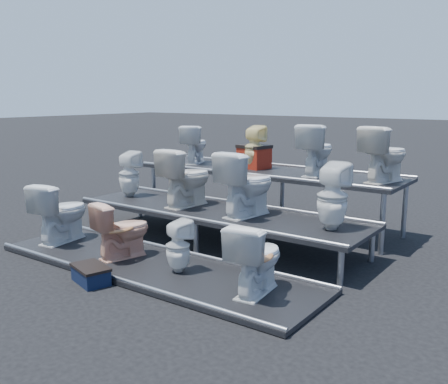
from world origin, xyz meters
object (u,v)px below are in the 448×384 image
Objects in this scene: toilet_7 at (332,196)px; toilet_8 at (195,144)px; toilet_4 at (129,174)px; toilet_6 at (247,184)px; toilet_9 at (254,147)px; toilet_10 at (316,150)px; toilet_0 at (61,212)px; toilet_3 at (256,257)px; toilet_11 at (385,154)px; toilet_5 at (186,177)px; toilet_2 at (178,246)px; red_crate at (254,158)px; toilet_1 at (122,230)px; step_stool at (91,276)px.

toilet_8 reaches higher than toilet_7.
toilet_4 is 0.83× the size of toilet_6.
toilet_10 is (1.05, 0.00, 0.03)m from toilet_9.
toilet_6 is 1.07× the size of toilet_7.
toilet_9 is at bearing -127.32° from toilet_0.
toilet_11 is (0.38, 2.60, 0.81)m from toilet_3.
toilet_6 is (2.17, 0.00, 0.07)m from toilet_4.
toilet_10 is at bearing -97.42° from toilet_6.
toilet_5 is 1.04× the size of toilet_7.
toilet_7 is at bearing 116.32° from toilet_10.
toilet_10 is (0.34, 1.30, 0.35)m from toilet_6.
toilet_5 is at bearing -38.62° from toilet_2.
toilet_3 is 1.13× the size of toilet_8.
toilet_6 is 1.13× the size of toilet_11.
toilet_9 is at bearing 14.32° from toilet_11.
toilet_6 is at bearing -59.68° from toilet_3.
toilet_8 is (0.25, 1.30, 0.37)m from toilet_4.
red_crate is (-0.76, 1.37, 0.14)m from toilet_6.
toilet_4 reaches higher than toilet_2.
toilet_8 is at bearing -103.39° from toilet_0.
toilet_3 is (1.02, 0.00, 0.07)m from toilet_2.
toilet_9 is 0.92× the size of toilet_10.
toilet_11 is at bearing -96.46° from toilet_7.
toilet_10 is at bearing -142.26° from toilet_0.
toilet_6 is at bearing 58.37° from toilet_11.
toilet_4 is 2.17m from toilet_6.
toilet_0 is 0.96× the size of toilet_6.
toilet_11 is (3.47, 2.60, 0.77)m from toilet_0.
toilet_8 is (0.21, 2.60, 0.72)m from toilet_0.
toilet_4 is 3.77m from toilet_11.
toilet_1 is at bearing 31.89° from toilet_7.
toilet_1 is at bearing 171.31° from toilet_0.
toilet_10 is at bearing -161.28° from toilet_4.
toilet_10 reaches higher than toilet_0.
red_crate is (1.15, 0.07, -0.16)m from toilet_8.
toilet_6 reaches higher than toilet_4.
toilet_1 reaches higher than toilet_2.
red_crate is (-2.10, 0.07, -0.21)m from toilet_11.
toilet_7 is 2.32m from toilet_9.
toilet_4 is at bearing 4.11° from toilet_5.
toilet_10 reaches higher than toilet_3.
toilet_7 is (2.21, 0.00, -0.02)m from toilet_5.
toilet_0 is 1.35× the size of toilet_2.
toilet_2 is 3.30m from toilet_8.
toilet_1 is 0.88× the size of toilet_7.
toilet_1 is at bearing 125.58° from step_stool.
toilet_7 is 1.59m from toilet_10.
red_crate is (1.41, 1.37, 0.21)m from toilet_4.
toilet_6 reaches higher than toilet_0.
toilet_9 is (-1.89, 1.30, 0.35)m from toilet_7.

